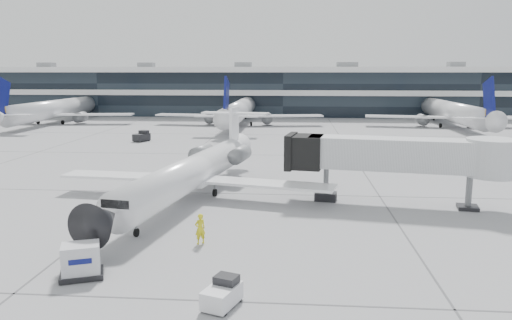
# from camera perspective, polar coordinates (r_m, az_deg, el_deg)

# --- Properties ---
(ground) EXTENTS (220.00, 220.00, 0.00)m
(ground) POSITION_cam_1_polar(r_m,az_deg,el_deg) (42.14, 0.39, -3.92)
(ground) COLOR gray
(ground) RESTS_ON ground
(terminal) EXTENTS (170.00, 22.00, 10.00)m
(terminal) POSITION_cam_1_polar(r_m,az_deg,el_deg) (122.92, 3.24, 7.65)
(terminal) COLOR black
(terminal) RESTS_ON ground
(bg_jet_left) EXTENTS (32.00, 40.00, 9.60)m
(bg_jet_left) POSITION_cam_1_polar(r_m,az_deg,el_deg) (107.62, -21.95, 3.92)
(bg_jet_left) COLOR white
(bg_jet_left) RESTS_ON ground
(bg_jet_center) EXTENTS (32.00, 40.00, 9.60)m
(bg_jet_center) POSITION_cam_1_polar(r_m,az_deg,el_deg) (96.94, -1.93, 4.04)
(bg_jet_center) COLOR white
(bg_jet_center) RESTS_ON ground
(bg_jet_right) EXTENTS (32.00, 40.00, 9.60)m
(bg_jet_right) POSITION_cam_1_polar(r_m,az_deg,el_deg) (100.58, 21.39, 3.57)
(bg_jet_right) COLOR white
(bg_jet_right) RESTS_ON ground
(regional_jet) EXTENTS (22.93, 28.60, 6.62)m
(regional_jet) POSITION_cam_1_polar(r_m,az_deg,el_deg) (40.60, -7.17, -1.27)
(regional_jet) COLOR white
(regional_jet) RESTS_ON ground
(jet_bridge) EXTENTS (16.71, 5.81, 5.37)m
(jet_bridge) POSITION_cam_1_polar(r_m,az_deg,el_deg) (39.59, 16.84, 0.52)
(jet_bridge) COLOR silver
(jet_bridge) RESTS_ON ground
(ramp_worker) EXTENTS (0.81, 0.77, 1.87)m
(ramp_worker) POSITION_cam_1_polar(r_m,az_deg,el_deg) (30.25, -6.41, -7.81)
(ramp_worker) COLOR yellow
(ramp_worker) RESTS_ON ground
(baggage_tug) EXTENTS (1.77, 2.25, 1.26)m
(baggage_tug) POSITION_cam_1_polar(r_m,az_deg,el_deg) (22.76, -3.85, -14.98)
(baggage_tug) COLOR white
(baggage_tug) RESTS_ON ground
(cargo_uld) EXTENTS (2.50, 2.19, 1.70)m
(cargo_uld) POSITION_cam_1_polar(r_m,az_deg,el_deg) (26.87, -19.37, -10.86)
(cargo_uld) COLOR black
(cargo_uld) RESTS_ON ground
(traffic_cone) EXTENTS (0.43, 0.43, 0.51)m
(traffic_cone) POSITION_cam_1_polar(r_m,az_deg,el_deg) (56.15, -5.00, -0.17)
(traffic_cone) COLOR orange
(traffic_cone) RESTS_ON ground
(far_tug) EXTENTS (2.30, 2.85, 1.57)m
(far_tug) POSITION_cam_1_polar(r_m,az_deg,el_deg) (75.77, -12.92, 2.63)
(far_tug) COLOR black
(far_tug) RESTS_ON ground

